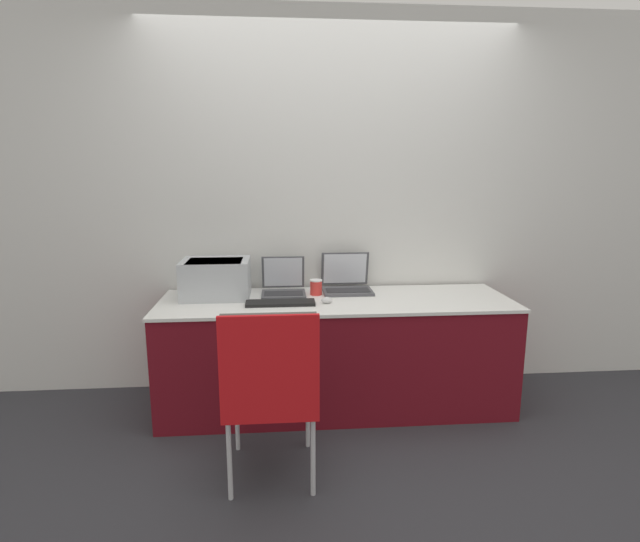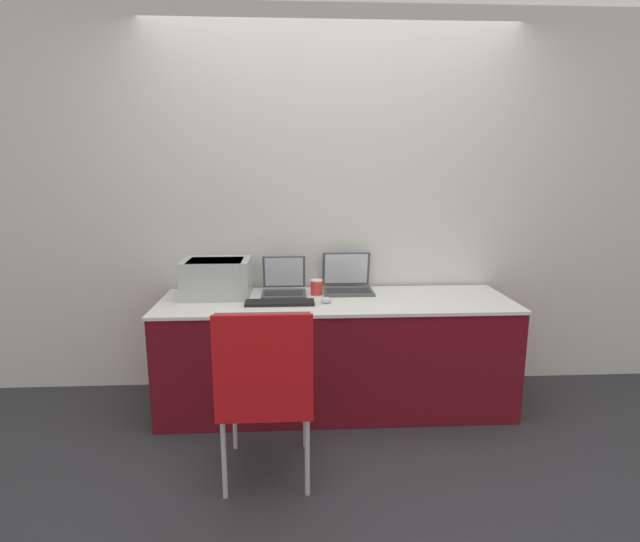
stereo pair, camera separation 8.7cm
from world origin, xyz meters
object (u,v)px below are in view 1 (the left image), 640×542
Objects in this scene: printer at (216,277)px; mouse at (327,300)px; external_keyboard at (280,303)px; coffee_cup at (316,287)px; laptop_left at (283,286)px; laptop_right at (347,283)px; chair at (270,381)px.

printer is 0.74m from mouse.
coffee_cup is (0.24, 0.23, 0.04)m from external_keyboard.
laptop_left is 0.88× the size of laptop_right.
laptop_left is at bearing 169.45° from coffee_cup.
laptop_left is 1.05m from chair.
laptop_right reaches higher than mouse.
laptop_left is 4.25× the size of mouse.
coffee_cup reaches higher than external_keyboard.
mouse is at bearing 1.10° from external_keyboard.
external_keyboard is 0.29m from mouse.
printer is at bearing -179.48° from coffee_cup.
laptop_left is 0.32× the size of chair.
mouse is at bearing -117.82° from laptop_right.
printer is at bearing 110.23° from chair.
printer is 0.88m from laptop_right.
coffee_cup is (0.22, -0.04, -0.00)m from laptop_left.
chair is at bearing -114.16° from mouse.
laptop_left is 2.87× the size of coffee_cup.
laptop_right is 1.21m from chair.
mouse is at bearing -77.55° from coffee_cup.
laptop_right is at bearing 62.18° from mouse.
laptop_left is 0.38m from mouse.
coffee_cup is at bearing 73.47° from chair.
chair is (-0.08, -1.03, -0.22)m from laptop_left.
laptop_right is 0.36× the size of chair.
chair reaches higher than external_keyboard.
printer reaches higher than coffee_cup.
printer is 1.30× the size of laptop_right.
external_keyboard is 0.46× the size of chair.
printer is 4.26× the size of coffee_cup.
chair is (0.36, -0.98, -0.30)m from printer.
chair is at bearing -94.24° from laptop_left.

